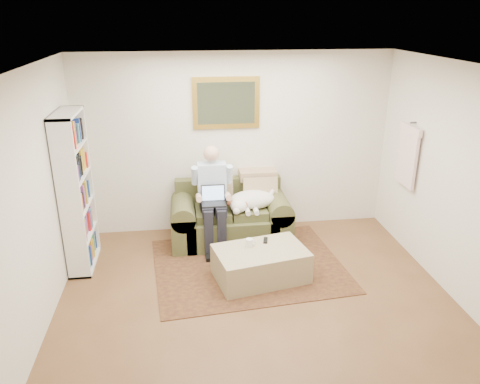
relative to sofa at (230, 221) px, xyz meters
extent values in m
cube|color=brown|center=(0.13, -2.04, -0.29)|extent=(4.50, 5.00, 0.01)
cube|color=white|center=(0.13, -2.04, 2.31)|extent=(4.50, 5.00, 0.01)
cube|color=silver|center=(0.13, 0.46, 1.01)|extent=(4.50, 0.01, 2.60)
cube|color=silver|center=(-2.12, -2.04, 1.01)|extent=(0.01, 5.00, 2.60)
cube|color=#321914|center=(0.15, -0.77, -0.28)|extent=(2.55, 2.12, 0.01)
cube|color=brown|center=(0.00, -0.04, -0.08)|extent=(1.27, 0.81, 0.41)
cube|color=brown|center=(0.00, 0.32, 0.34)|extent=(1.54, 0.18, 0.42)
cube|color=brown|center=(-0.67, -0.04, -0.03)|extent=(0.33, 0.81, 0.84)
cube|color=brown|center=(0.67, -0.04, -0.03)|extent=(0.33, 0.81, 0.84)
cube|color=brown|center=(-0.25, -0.08, 0.18)|extent=(0.48, 0.55, 0.12)
cube|color=brown|center=(0.25, -0.08, 0.18)|extent=(0.48, 0.55, 0.12)
cube|color=black|center=(-0.25, -0.27, 0.39)|extent=(0.32, 0.23, 0.02)
cube|color=black|center=(-0.25, -0.16, 0.51)|extent=(0.32, 0.06, 0.22)
cube|color=#99BFF2|center=(-0.25, -0.17, 0.51)|extent=(0.29, 0.04, 0.19)
cube|color=tan|center=(0.25, -1.10, -0.09)|extent=(1.20, 0.90, 0.39)
cylinder|color=white|center=(0.12, -0.99, 0.16)|extent=(0.08, 0.08, 0.10)
cube|color=black|center=(0.35, -0.88, 0.12)|extent=(0.08, 0.16, 0.02)
cube|color=gold|center=(0.00, 0.43, 1.61)|extent=(0.94, 0.04, 0.72)
cube|color=gray|center=(0.00, 0.41, 1.61)|extent=(0.80, 0.01, 0.58)
camera|label=1|loc=(-0.65, -6.05, 2.80)|focal=35.00mm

